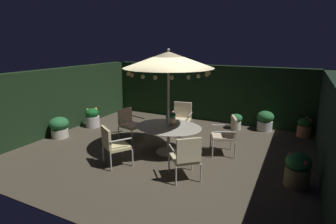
# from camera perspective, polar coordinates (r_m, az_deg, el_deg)

# --- Properties ---
(ground_plane) EXTENTS (7.97, 6.90, 0.02)m
(ground_plane) POSITION_cam_1_polar(r_m,az_deg,el_deg) (7.44, -0.40, -7.90)
(ground_plane) COLOR #473E31
(hedge_backdrop_rear) EXTENTS (7.97, 0.30, 2.05)m
(hedge_backdrop_rear) POSITION_cam_1_polar(r_m,az_deg,el_deg) (10.09, 8.13, 4.09)
(hedge_backdrop_rear) COLOR black
(hedge_backdrop_rear) RESTS_ON ground_plane
(hedge_backdrop_left) EXTENTS (0.30, 6.90, 2.05)m
(hedge_backdrop_left) POSITION_cam_1_polar(r_m,az_deg,el_deg) (9.44, -21.67, 2.48)
(hedge_backdrop_left) COLOR black
(hedge_backdrop_left) RESTS_ON ground_plane
(hedge_backdrop_right) EXTENTS (0.30, 6.90, 2.05)m
(hedge_backdrop_right) POSITION_cam_1_polar(r_m,az_deg,el_deg) (6.43, 31.81, -4.05)
(hedge_backdrop_right) COLOR black
(hedge_backdrop_right) RESTS_ON ground_plane
(patio_dining_table) EXTENTS (1.76, 1.44, 0.73)m
(patio_dining_table) POSITION_cam_1_polar(r_m,az_deg,el_deg) (7.00, 0.10, -4.05)
(patio_dining_table) COLOR #B6B1A5
(patio_dining_table) RESTS_ON ground_plane
(patio_umbrella) EXTENTS (2.25, 2.25, 2.70)m
(patio_umbrella) POSITION_cam_1_polar(r_m,az_deg,el_deg) (6.64, 0.11, 11.02)
(patio_umbrella) COLOR #B2B5A6
(patio_umbrella) RESTS_ON ground_plane
(centerpiece_planter) EXTENTS (0.27, 0.27, 0.37)m
(centerpiece_planter) POSITION_cam_1_polar(r_m,az_deg,el_deg) (7.01, 0.57, -1.10)
(centerpiece_planter) COLOR tan
(centerpiece_planter) RESTS_ON patio_dining_table
(patio_chair_north) EXTENTS (0.71, 0.67, 1.02)m
(patio_chair_north) POSITION_cam_1_polar(r_m,az_deg,el_deg) (8.40, 2.92, -0.93)
(patio_chair_north) COLOR #B7ADA6
(patio_chair_north) RESTS_ON ground_plane
(patio_chair_northeast) EXTENTS (0.71, 0.68, 0.94)m
(patio_chair_northeast) POSITION_cam_1_polar(r_m,az_deg,el_deg) (8.01, -8.25, -2.14)
(patio_chair_northeast) COLOR #BAB3AA
(patio_chair_northeast) RESTS_ON ground_plane
(patio_chair_east) EXTENTS (0.81, 0.80, 0.94)m
(patio_chair_east) POSITION_cam_1_polar(r_m,az_deg,el_deg) (6.43, -11.64, -6.51)
(patio_chair_east) COLOR #B5B3A8
(patio_chair_east) RESTS_ON ground_plane
(patio_chair_southeast) EXTENTS (0.81, 0.82, 0.99)m
(patio_chair_southeast) POSITION_cam_1_polar(r_m,az_deg,el_deg) (5.65, 3.90, -9.21)
(patio_chair_southeast) COLOR #B8B6A8
(patio_chair_southeast) RESTS_ON ground_plane
(patio_chair_south) EXTENTS (0.77, 0.77, 1.00)m
(patio_chair_south) POSITION_cam_1_polar(r_m,az_deg,el_deg) (7.08, 12.46, -4.40)
(patio_chair_south) COLOR #B6AEAA
(patio_chair_south) RESTS_ON ground_plane
(potted_plant_left_near) EXTENTS (0.40, 0.40, 0.61)m
(potted_plant_left_near) POSITION_cam_1_polar(r_m,az_deg,el_deg) (9.27, 27.04, -2.91)
(potted_plant_left_near) COLOR #AC6345
(potted_plant_left_near) RESTS_ON ground_plane
(potted_plant_right_far) EXTENTS (0.59, 0.59, 0.64)m
(potted_plant_right_far) POSITION_cam_1_polar(r_m,az_deg,el_deg) (8.85, -22.14, -2.90)
(potted_plant_right_far) COLOR beige
(potted_plant_right_far) RESTS_ON ground_plane
(potted_plant_back_right) EXTENTS (0.54, 0.54, 0.66)m
(potted_plant_back_right) POSITION_cam_1_polar(r_m,az_deg,el_deg) (9.41, 19.96, -1.66)
(potted_plant_back_right) COLOR beige
(potted_plant_back_right) RESTS_ON ground_plane
(potted_plant_left_far) EXTENTS (0.40, 0.40, 0.52)m
(potted_plant_left_far) POSITION_cam_1_polar(r_m,az_deg,el_deg) (9.30, 14.27, -1.79)
(potted_plant_left_far) COLOR beige
(potted_plant_left_far) RESTS_ON ground_plane
(potted_plant_front_corner) EXTENTS (0.48, 0.48, 0.65)m
(potted_plant_front_corner) POSITION_cam_1_polar(r_m,az_deg,el_deg) (9.59, -15.78, -1.17)
(potted_plant_front_corner) COLOR beige
(potted_plant_front_corner) RESTS_ON ground_plane
(potted_plant_right_near) EXTENTS (0.49, 0.49, 0.70)m
(potted_plant_right_near) POSITION_cam_1_polar(r_m,az_deg,el_deg) (6.09, 25.88, -10.94)
(potted_plant_right_near) COLOR olive
(potted_plant_right_near) RESTS_ON ground_plane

